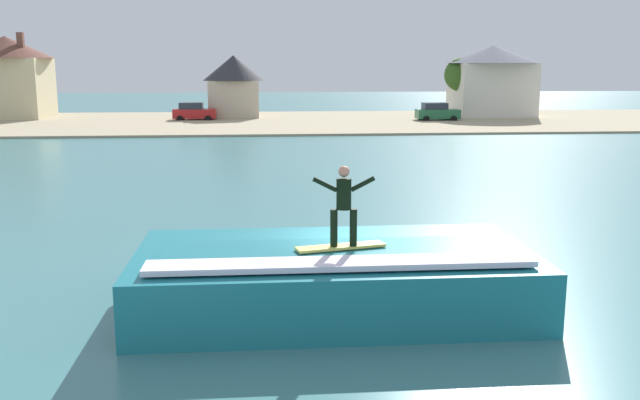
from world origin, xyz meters
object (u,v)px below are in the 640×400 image
object	(u,v)px
tree_tall_bare	(461,75)
house_with_chimney	(7,74)
car_far_shore	(437,112)
house_gabled_white	(492,77)
car_near_shore	(194,112)
house_small_cottage	(234,84)
wave_crest	(334,278)
surfboard	(341,247)
surfer	(344,201)

from	to	relation	value
tree_tall_bare	house_with_chimney	bearing A→B (deg)	177.29
car_far_shore	house_gabled_white	distance (m)	9.21
tree_tall_bare	car_near_shore	bearing A→B (deg)	-175.82
house_with_chimney	tree_tall_bare	distance (m)	46.28
house_with_chimney	house_small_cottage	bearing A→B (deg)	-1.50
wave_crest	car_near_shore	xyz separation A→B (m)	(-8.06, 54.66, 0.22)
car_near_shore	tree_tall_bare	distance (m)	27.62
car_near_shore	house_small_cottage	distance (m)	5.90
wave_crest	car_near_shore	world-z (taller)	car_near_shore
house_small_cottage	tree_tall_bare	size ratio (longest dim) A/B	1.04
house_gabled_white	surfboard	bearing A→B (deg)	-111.47
house_small_cottage	surfboard	bearing A→B (deg)	-85.81
surfboard	car_far_shore	xyz separation A→B (m)	(15.61, 52.63, -0.61)
wave_crest	car_far_shore	world-z (taller)	car_far_shore
car_far_shore	surfboard	bearing A→B (deg)	-106.52
car_far_shore	house_small_cottage	world-z (taller)	house_small_cottage
surfboard	surfer	xyz separation A→B (m)	(0.05, -0.07, 1.01)
car_far_shore	house_small_cottage	distance (m)	20.98
surfboard	tree_tall_bare	world-z (taller)	tree_tall_bare
surfboard	surfer	size ratio (longest dim) A/B	1.15
surfboard	tree_tall_bare	distance (m)	60.30
surfboard	car_far_shore	world-z (taller)	car_far_shore
wave_crest	house_with_chimney	distance (m)	64.85
house_with_chimney	house_gabled_white	distance (m)	49.75
house_gabled_white	house_small_cottage	size ratio (longest dim) A/B	1.51
car_near_shore	house_with_chimney	xyz separation A→B (m)	(-18.91, 4.19, 3.68)
house_gabled_white	tree_tall_bare	xyz separation A→B (m)	(-3.48, -0.46, 0.19)
car_far_shore	house_small_cottage	size ratio (longest dim) A/B	0.64
house_gabled_white	tree_tall_bare	size ratio (longest dim) A/B	1.58
wave_crest	surfboard	size ratio (longest dim) A/B	4.38
surfboard	car_near_shore	distance (m)	55.71
house_gabled_white	tree_tall_bare	bearing A→B (deg)	-172.43
wave_crest	house_gabled_white	distance (m)	61.58
surfboard	house_gabled_white	world-z (taller)	house_gabled_white
wave_crest	car_near_shore	distance (m)	55.25
wave_crest	house_small_cottage	size ratio (longest dim) A/B	1.36
car_near_shore	house_with_chimney	size ratio (longest dim) A/B	0.44
surfer	car_far_shore	xyz separation A→B (m)	(15.55, 52.69, -1.63)
surfboard	house_small_cottage	distance (m)	58.89
surfboard	car_near_shore	bearing A→B (deg)	98.42
wave_crest	car_near_shore	size ratio (longest dim) A/B	2.11
house_gabled_white	car_far_shore	bearing A→B (deg)	-144.93
house_with_chimney	house_gabled_white	bearing A→B (deg)	-1.99
wave_crest	house_small_cottage	xyz separation A→B (m)	(-4.20, 58.25, 2.87)
surfer	car_far_shore	distance (m)	54.96
car_near_shore	house_gabled_white	xyz separation A→B (m)	(30.81, 2.46, 3.28)
surfer	house_with_chimney	world-z (taller)	house_with_chimney
house_gabled_white	wave_crest	bearing A→B (deg)	-111.71
wave_crest	surfboard	distance (m)	0.96
car_far_shore	house_with_chimney	distance (m)	43.35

